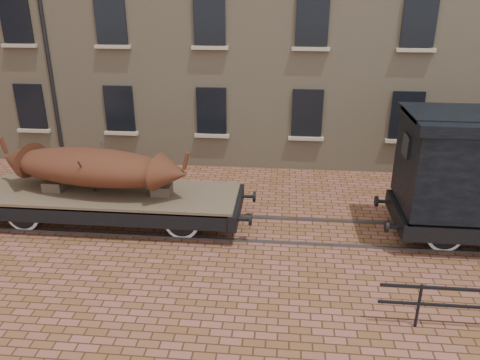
{
  "coord_description": "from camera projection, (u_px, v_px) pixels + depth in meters",
  "views": [
    {
      "loc": [
        0.22,
        -11.78,
        6.34
      ],
      "look_at": [
        -1.0,
        0.5,
        1.3
      ],
      "focal_mm": 35.0,
      "sensor_mm": 36.0,
      "label": 1
    }
  ],
  "objects": [
    {
      "name": "rail_track",
      "position": [
        273.0,
        229.0,
        13.26
      ],
      "size": [
        30.0,
        1.52,
        0.06
      ],
      "color": "#59595E",
      "rests_on": "ground"
    },
    {
      "name": "flatcar_wagon",
      "position": [
        109.0,
        198.0,
        13.4
      ],
      "size": [
        8.35,
        2.27,
        1.26
      ],
      "color": "brown",
      "rests_on": "ground"
    },
    {
      "name": "iron_boat",
      "position": [
        92.0,
        167.0,
        13.08
      ],
      "size": [
        5.75,
        2.25,
        1.42
      ],
      "color": "#4F2315",
      "rests_on": "flatcar_wagon"
    },
    {
      "name": "ground",
      "position": [
        273.0,
        230.0,
        13.27
      ],
      "size": [
        90.0,
        90.0,
        0.0
      ],
      "primitive_type": "plane",
      "color": "brown"
    }
  ]
}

